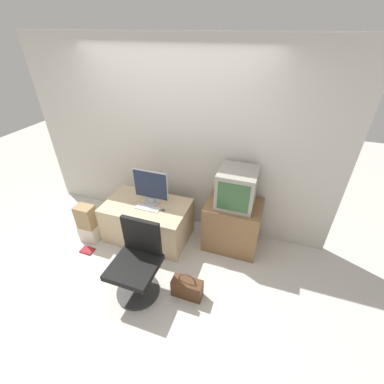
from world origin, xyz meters
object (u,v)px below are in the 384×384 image
at_px(main_monitor, 151,188).
at_px(book, 87,250).
at_px(keyboard, 147,208).
at_px(crt_tv, 237,188).
at_px(mouse, 163,210).
at_px(office_chair, 137,264).
at_px(cardboard_box_lower, 90,232).
at_px(handbag, 187,288).

distance_m(main_monitor, book, 1.26).
height_order(keyboard, crt_tv, crt_tv).
distance_m(mouse, book, 1.23).
xyz_separation_m(keyboard, office_chair, (0.26, -0.78, -0.16)).
bearing_deg(mouse, main_monitor, 151.31).
bearing_deg(keyboard, book, -145.94).
bearing_deg(office_chair, keyboard, 108.29).
relative_size(office_chair, cardboard_box_lower, 3.36).
bearing_deg(mouse, book, -151.19).
distance_m(main_monitor, keyboard, 0.28).
height_order(office_chair, handbag, office_chair).
bearing_deg(cardboard_box_lower, handbag, -14.30).
xyz_separation_m(main_monitor, book, (-0.73, -0.65, -0.80)).
bearing_deg(crt_tv, book, -156.32).
bearing_deg(crt_tv, main_monitor, -171.53).
xyz_separation_m(office_chair, cardboard_box_lower, (-1.09, 0.51, -0.29)).
distance_m(handbag, book, 1.57).
distance_m(crt_tv, handbag, 1.33).
relative_size(mouse, crt_tv, 0.11).
xyz_separation_m(crt_tv, office_chair, (-0.86, -1.09, -0.53)).
xyz_separation_m(crt_tv, cardboard_box_lower, (-1.95, -0.59, -0.82)).
xyz_separation_m(office_chair, handbag, (0.56, 0.09, -0.29)).
xyz_separation_m(keyboard, handbag, (0.82, -0.69, -0.45)).
relative_size(keyboard, crt_tv, 0.69).
distance_m(main_monitor, office_chair, 1.04).
height_order(main_monitor, crt_tv, crt_tv).
xyz_separation_m(main_monitor, mouse, (0.22, -0.12, -0.23)).
xyz_separation_m(mouse, crt_tv, (0.90, 0.29, 0.36)).
height_order(keyboard, handbag, keyboard).
bearing_deg(keyboard, main_monitor, 90.88).
relative_size(cardboard_box_lower, handbag, 0.76).
relative_size(crt_tv, office_chair, 0.53).
relative_size(main_monitor, book, 2.79).
distance_m(mouse, cardboard_box_lower, 1.18).
xyz_separation_m(mouse, office_chair, (0.04, -0.80, -0.17)).
bearing_deg(office_chair, crt_tv, 51.67).
bearing_deg(office_chair, book, 164.37).
bearing_deg(office_chair, main_monitor, 105.63).
relative_size(main_monitor, mouse, 9.70).
xyz_separation_m(main_monitor, handbag, (0.82, -0.84, -0.69)).
height_order(main_monitor, keyboard, main_monitor).
bearing_deg(crt_tv, mouse, -162.25).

